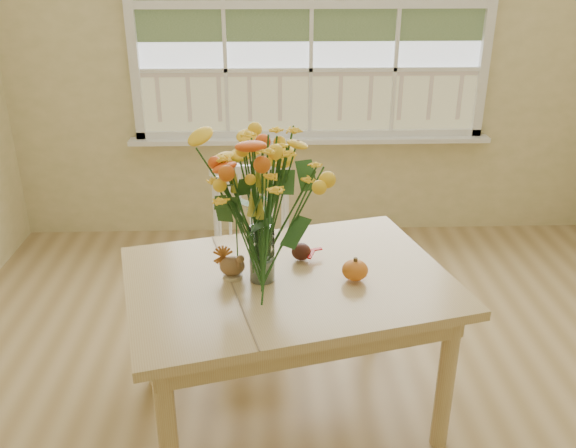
{
  "coord_description": "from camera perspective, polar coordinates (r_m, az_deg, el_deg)",
  "views": [
    {
      "loc": [
        -0.28,
        -1.78,
        1.85
      ],
      "look_at": [
        -0.21,
        0.35,
        0.89
      ],
      "focal_mm": 38.0,
      "sensor_mm": 36.0,
      "label": 1
    }
  ],
  "objects": [
    {
      "name": "wall_back",
      "position": [
        4.07,
        2.15,
        17.08
      ],
      "size": [
        4.0,
        0.02,
        2.7
      ],
      "primitive_type": "cube",
      "color": "#C9BD80",
      "rests_on": "floor"
    },
    {
      "name": "windsor_chair",
      "position": [
        3.11,
        -3.42,
        -1.95
      ],
      "size": [
        0.41,
        0.39,
        0.86
      ],
      "rotation": [
        0.0,
        0.0,
        0.02
      ],
      "color": "white",
      "rests_on": "floor"
    },
    {
      "name": "dining_table",
      "position": [
        2.47,
        0.02,
        -6.79
      ],
      "size": [
        1.44,
        1.18,
        0.67
      ],
      "rotation": [
        0.0,
        0.0,
        0.25
      ],
      "color": "tan",
      "rests_on": "floor"
    },
    {
      "name": "flower_vase",
      "position": [
        2.26,
        -2.55,
        2.19
      ],
      "size": [
        0.47,
        0.47,
        0.55
      ],
      "color": "white",
      "rests_on": "dining_table"
    },
    {
      "name": "pumpkin",
      "position": [
        2.39,
        6.28,
        -4.4
      ],
      "size": [
        0.1,
        0.1,
        0.08
      ],
      "primitive_type": "ellipsoid",
      "color": "orange",
      "rests_on": "dining_table"
    },
    {
      "name": "dark_gourd",
      "position": [
        2.53,
        1.24,
        -2.68
      ],
      "size": [
        0.13,
        0.12,
        0.07
      ],
      "color": "#38160F",
      "rests_on": "dining_table"
    },
    {
      "name": "window",
      "position": [
        4.02,
        2.24,
        19.58
      ],
      "size": [
        2.42,
        0.12,
        1.74
      ],
      "color": "silver",
      "rests_on": "wall_back"
    },
    {
      "name": "turkey_figurine",
      "position": [
        2.4,
        -5.24,
        -3.95
      ],
      "size": [
        0.1,
        0.08,
        0.12
      ],
      "rotation": [
        0.0,
        0.0,
        0.02
      ],
      "color": "#CCB78C",
      "rests_on": "dining_table"
    }
  ]
}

